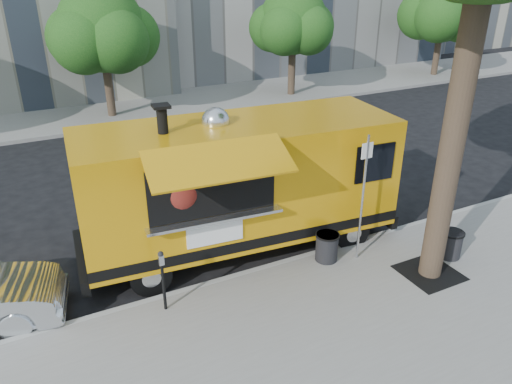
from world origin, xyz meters
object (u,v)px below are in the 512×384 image
food_truck (238,183)px  trash_bin_left (327,246)px  far_tree_b (101,28)px  trash_bin_right (451,243)px  far_tree_c (293,21)px  sign_post (363,192)px  far_tree_d (444,8)px  parking_meter (162,274)px

food_truck → trash_bin_left: 2.51m
far_tree_b → trash_bin_right: (4.50, -15.19, -3.34)m
far_tree_c → trash_bin_right: 15.88m
food_truck → sign_post: bearing=-35.3°
far_tree_d → food_truck: size_ratio=0.73×
far_tree_b → far_tree_c: 9.01m
food_truck → trash_bin_right: (4.12, -2.77, -1.26)m
far_tree_c → far_tree_d: size_ratio=0.92×
far_tree_d → food_truck: 22.43m
far_tree_d → trash_bin_left: bearing=-141.0°
parking_meter → sign_post: bearing=-2.5°
food_truck → trash_bin_left: food_truck is taller
far_tree_c → sign_post: (-6.45, -13.95, -1.87)m
far_tree_c → trash_bin_right: far_tree_c is taller
far_tree_c → parking_meter: far_tree_c is taller
far_tree_c → parking_meter: 17.82m
far_tree_c → food_truck: bearing=-125.4°
trash_bin_left → sign_post: bearing=-20.0°
far_tree_b → far_tree_d: (19.00, -0.10, 0.06)m
trash_bin_right → far_tree_b: bearing=106.5°
food_truck → far_tree_d: bearing=38.4°
far_tree_b → food_truck: far_tree_b is taller
far_tree_d → trash_bin_right: size_ratio=8.65×
far_tree_c → parking_meter: size_ratio=3.90×
parking_meter → food_truck: size_ratio=0.17×
far_tree_b → trash_bin_left: size_ratio=8.22×
sign_post → trash_bin_right: bearing=-25.7°
far_tree_d → trash_bin_right: (-14.50, -15.09, -3.39)m
far_tree_c → food_truck: 15.00m
sign_post → trash_bin_right: size_ratio=4.60×
parking_meter → food_truck: (2.38, 1.63, 0.78)m
sign_post → food_truck: food_truck is taller
far_tree_d → parking_meter: size_ratio=4.23×
sign_post → trash_bin_left: bearing=160.0°
far_tree_b → trash_bin_left: bearing=-82.4°
trash_bin_left → trash_bin_right: (2.64, -1.19, -0.01)m
sign_post → trash_bin_right: (1.95, -0.94, -1.35)m
far_tree_d → far_tree_c: bearing=-178.9°
far_tree_b → food_truck: 12.60m
far_tree_d → trash_bin_right: 21.20m
far_tree_c → trash_bin_left: (-7.14, -13.70, -3.21)m
far_tree_b → trash_bin_right: size_ratio=8.43×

